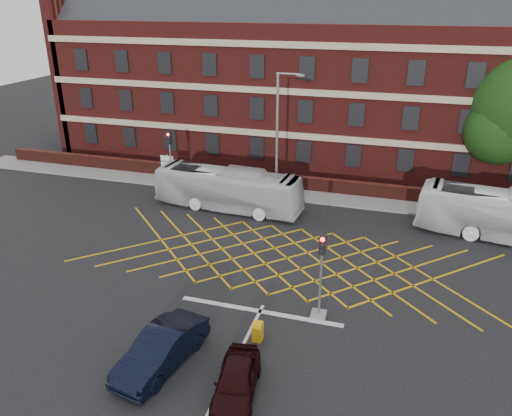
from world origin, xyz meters
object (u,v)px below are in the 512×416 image
(bus_left, at_px, (228,189))
(traffic_light_near, at_px, (320,284))
(car_maroon, at_px, (236,381))
(street_lamp, at_px, (277,162))
(traffic_light_far, at_px, (171,163))
(direction_signs, at_px, (167,165))
(utility_cabinet, at_px, (258,331))
(car_navy, at_px, (161,349))

(bus_left, xyz_separation_m, traffic_light_near, (8.46, -10.98, 0.29))
(car_maroon, bearing_deg, street_lamp, 91.41)
(traffic_light_far, bearing_deg, car_maroon, -58.52)
(traffic_light_near, xyz_separation_m, direction_signs, (-15.08, 15.00, -0.39))
(car_maroon, bearing_deg, direction_signs, 113.40)
(car_maroon, distance_m, utility_cabinet, 3.34)
(utility_cabinet, bearing_deg, direction_signs, 126.25)
(car_maroon, relative_size, traffic_light_near, 0.89)
(traffic_light_near, distance_m, direction_signs, 21.28)
(direction_signs, xyz_separation_m, utility_cabinet, (12.83, -17.50, -0.93))
(bus_left, xyz_separation_m, car_maroon, (6.37, -16.81, -0.82))
(street_lamp, height_order, direction_signs, street_lamp)
(traffic_light_near, bearing_deg, street_lamp, 112.91)
(traffic_light_near, relative_size, utility_cabinet, 4.76)
(street_lamp, height_order, utility_cabinet, street_lamp)
(bus_left, height_order, street_lamp, street_lamp)
(bus_left, relative_size, car_maroon, 2.78)
(direction_signs, bearing_deg, traffic_light_near, -44.84)
(bus_left, xyz_separation_m, traffic_light_far, (-5.96, 3.33, 0.29))
(traffic_light_near, height_order, utility_cabinet, traffic_light_near)
(utility_cabinet, bearing_deg, bus_left, 114.72)
(car_maroon, xyz_separation_m, direction_signs, (-13.00, 20.83, 0.73))
(car_navy, height_order, traffic_light_far, traffic_light_far)
(traffic_light_near, height_order, traffic_light_far, same)
(car_navy, bearing_deg, traffic_light_near, 53.49)
(traffic_light_near, bearing_deg, bus_left, 127.61)
(traffic_light_near, height_order, direction_signs, traffic_light_near)
(car_maroon, bearing_deg, bus_left, 102.20)
(traffic_light_far, bearing_deg, traffic_light_near, -44.78)
(traffic_light_far, xyz_separation_m, utility_cabinet, (12.17, -16.82, -1.32))
(street_lamp, bearing_deg, car_navy, -90.61)
(street_lamp, xyz_separation_m, direction_signs, (-9.76, 2.39, -1.87))
(bus_left, bearing_deg, traffic_light_far, 65.57)
(car_maroon, distance_m, direction_signs, 24.56)
(car_maroon, bearing_deg, utility_cabinet, 84.24)
(car_navy, relative_size, direction_signs, 2.17)
(direction_signs, bearing_deg, car_navy, -64.61)
(direction_signs, distance_m, utility_cabinet, 21.73)
(car_navy, xyz_separation_m, direction_signs, (-9.56, 20.16, 0.59))
(car_navy, xyz_separation_m, street_lamp, (0.19, 17.76, 2.46))
(car_navy, distance_m, direction_signs, 22.32)
(bus_left, xyz_separation_m, street_lamp, (3.13, 1.63, 1.78))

